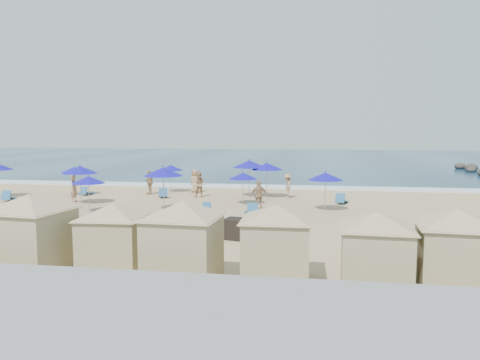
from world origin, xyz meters
name	(u,v)px	position (x,y,z in m)	size (l,w,h in m)	color
ground	(193,222)	(0.00, 0.00, 0.00)	(160.00, 160.00, 0.00)	tan
ocean	(278,159)	(0.00, 55.00, 0.03)	(160.00, 80.00, 0.06)	#0D2C4C
surf_line	(241,186)	(0.00, 15.50, 0.04)	(160.00, 2.50, 0.08)	white
seawall	(43,305)	(0.00, -13.50, 0.65)	(160.00, 6.10, 1.22)	gray
trash_bin	(235,229)	(2.79, -3.40, 0.45)	(0.89, 0.89, 0.89)	black
cabana_0	(30,224)	(-2.84, -9.58, 1.68)	(4.67, 4.67, 2.94)	tan
cabana_1	(113,230)	(-0.27, -9.02, 1.48)	(4.11, 4.11, 2.59)	tan
cabana_2	(183,232)	(2.23, -9.57, 1.62)	(4.51, 4.51, 2.84)	tan
cabana_3	(276,234)	(5.04, -9.06, 1.55)	(4.33, 4.33, 2.71)	tan
cabana_4	(376,242)	(7.94, -9.51, 1.50)	(4.18, 4.18, 2.63)	tan
cabana_5	(456,241)	(10.17, -9.26, 1.57)	(4.35, 4.35, 2.73)	tan
umbrella_1	(80,170)	(-8.65, 4.56, 2.22)	(2.25, 2.25, 2.56)	#A5A8AD
umbrella_2	(74,170)	(-11.18, 8.46, 1.86)	(1.88, 1.88, 2.14)	#A5A8AD
umbrella_3	(89,180)	(-6.60, 1.67, 1.90)	(1.93, 1.93, 2.20)	#A5A8AD
umbrella_4	(171,168)	(-4.74, 11.14, 1.88)	(1.91, 1.91, 2.17)	#A5A8AD
umbrella_5	(163,172)	(-2.61, 3.03, 2.31)	(2.34, 2.34, 2.67)	#A5A8AD
umbrella_6	(249,164)	(1.54, 9.52, 2.36)	(2.39, 2.39, 2.72)	#A5A8AD
umbrella_7	(243,176)	(1.65, 6.01, 1.84)	(1.87, 1.87, 2.12)	#A5A8AD
umbrella_8	(267,166)	(2.82, 9.35, 2.22)	(2.25, 2.25, 2.56)	#A5A8AD
umbrella_9	(325,176)	(6.76, 4.46, 2.04)	(2.07, 2.07, 2.36)	#A5A8AD
beach_chair_0	(9,197)	(-14.11, 5.09, 0.26)	(0.75, 1.41, 0.74)	#275C90
beach_chair_1	(86,192)	(-10.37, 8.53, 0.23)	(0.64, 1.25, 0.67)	#275C90
beach_chair_2	(163,194)	(-4.39, 8.20, 0.25)	(1.02, 1.45, 0.73)	#275C90
beach_chair_3	(206,208)	(-0.06, 3.13, 0.21)	(0.87, 1.22, 0.62)	#275C90
beach_chair_4	(252,210)	(2.69, 2.52, 0.25)	(0.94, 1.43, 0.73)	#275C90
beach_chair_5	(341,200)	(7.87, 7.36, 0.25)	(0.95, 1.44, 0.73)	#275C90
beachgoer_0	(74,188)	(-9.53, 5.37, 0.92)	(0.67, 0.44, 1.84)	tan
beachgoer_1	(200,185)	(-1.87, 8.79, 0.90)	(0.88, 0.69, 1.81)	tan
beachgoer_2	(259,195)	(2.91, 4.08, 0.89)	(1.04, 0.44, 1.78)	tan
beachgoer_3	(287,186)	(4.26, 9.46, 0.85)	(1.09, 0.63, 1.69)	tan
beachgoer_4	(195,181)	(-2.84, 11.06, 0.89)	(0.87, 0.57, 1.79)	tan
beachgoer_5	(149,182)	(-5.98, 9.83, 0.88)	(1.04, 0.43, 1.77)	tan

